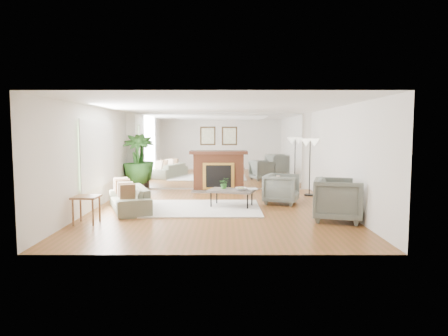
{
  "coord_description": "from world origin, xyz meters",
  "views": [
    {
      "loc": [
        0.18,
        -9.48,
        1.89
      ],
      "look_at": [
        0.17,
        0.6,
        0.97
      ],
      "focal_mm": 32.0,
      "sensor_mm": 36.0,
      "label": 1
    }
  ],
  "objects_px": {
    "sofa": "(129,199)",
    "side_table": "(86,200)",
    "coffee_table": "(232,191)",
    "armchair_back": "(282,189)",
    "armchair_front": "(338,199)",
    "fireplace": "(219,170)",
    "floor_lamp": "(310,147)",
    "potted_ficus": "(136,161)"
  },
  "relations": [
    {
      "from": "armchair_front",
      "to": "floor_lamp",
      "type": "relative_size",
      "value": 0.59
    },
    {
      "from": "coffee_table",
      "to": "sofa",
      "type": "height_order",
      "value": "sofa"
    },
    {
      "from": "coffee_table",
      "to": "fireplace",
      "type": "bearing_deg",
      "value": 97.22
    },
    {
      "from": "coffee_table",
      "to": "armchair_front",
      "type": "xyz_separation_m",
      "value": [
        2.23,
        -1.5,
        0.04
      ]
    },
    {
      "from": "sofa",
      "to": "side_table",
      "type": "xyz_separation_m",
      "value": [
        -0.55,
        -1.37,
        0.2
      ]
    },
    {
      "from": "coffee_table",
      "to": "side_table",
      "type": "distance_m",
      "value": 3.5
    },
    {
      "from": "floor_lamp",
      "to": "potted_ficus",
      "type": "bearing_deg",
      "value": 170.49
    },
    {
      "from": "side_table",
      "to": "floor_lamp",
      "type": "xyz_separation_m",
      "value": [
        5.35,
        3.62,
        0.96
      ]
    },
    {
      "from": "side_table",
      "to": "armchair_back",
      "type": "bearing_deg",
      "value": 28.01
    },
    {
      "from": "sofa",
      "to": "side_table",
      "type": "distance_m",
      "value": 1.49
    },
    {
      "from": "fireplace",
      "to": "sofa",
      "type": "xyz_separation_m",
      "value": [
        -2.1,
        -3.29,
        -0.38
      ]
    },
    {
      "from": "fireplace",
      "to": "floor_lamp",
      "type": "bearing_deg",
      "value": -21.19
    },
    {
      "from": "fireplace",
      "to": "armchair_front",
      "type": "bearing_deg",
      "value": -59.32
    },
    {
      "from": "armchair_back",
      "to": "floor_lamp",
      "type": "height_order",
      "value": "floor_lamp"
    },
    {
      "from": "sofa",
      "to": "floor_lamp",
      "type": "xyz_separation_m",
      "value": [
        4.8,
        2.25,
        1.15
      ]
    },
    {
      "from": "fireplace",
      "to": "sofa",
      "type": "bearing_deg",
      "value": -122.45
    },
    {
      "from": "sofa",
      "to": "fireplace",
      "type": "bearing_deg",
      "value": 126.54
    },
    {
      "from": "armchair_back",
      "to": "side_table",
      "type": "height_order",
      "value": "armchair_back"
    },
    {
      "from": "armchair_front",
      "to": "coffee_table",
      "type": "bearing_deg",
      "value": 72.17
    },
    {
      "from": "fireplace",
      "to": "floor_lamp",
      "type": "relative_size",
      "value": 1.22
    },
    {
      "from": "sofa",
      "to": "potted_ficus",
      "type": "distance_m",
      "value": 3.25
    },
    {
      "from": "armchair_back",
      "to": "armchair_front",
      "type": "bearing_deg",
      "value": -136.72
    },
    {
      "from": "fireplace",
      "to": "coffee_table",
      "type": "bearing_deg",
      "value": -82.78
    },
    {
      "from": "floor_lamp",
      "to": "coffee_table",
      "type": "bearing_deg",
      "value": -141.8
    },
    {
      "from": "sofa",
      "to": "side_table",
      "type": "bearing_deg",
      "value": -43.1
    },
    {
      "from": "sofa",
      "to": "side_table",
      "type": "relative_size",
      "value": 3.39
    },
    {
      "from": "armchair_front",
      "to": "sofa",
      "type": "bearing_deg",
      "value": 92.97
    },
    {
      "from": "armchair_front",
      "to": "potted_ficus",
      "type": "xyz_separation_m",
      "value": [
        -5.2,
        4.22,
        0.51
      ]
    },
    {
      "from": "armchair_back",
      "to": "armchair_front",
      "type": "distance_m",
      "value": 2.22
    },
    {
      "from": "side_table",
      "to": "potted_ficus",
      "type": "height_order",
      "value": "potted_ficus"
    },
    {
      "from": "potted_ficus",
      "to": "floor_lamp",
      "type": "height_order",
      "value": "potted_ficus"
    },
    {
      "from": "coffee_table",
      "to": "potted_ficus",
      "type": "bearing_deg",
      "value": 137.42
    },
    {
      "from": "side_table",
      "to": "floor_lamp",
      "type": "relative_size",
      "value": 0.34
    },
    {
      "from": "sofa",
      "to": "armchair_back",
      "type": "bearing_deg",
      "value": 82.95
    },
    {
      "from": "armchair_front",
      "to": "potted_ficus",
      "type": "distance_m",
      "value": 6.72
    },
    {
      "from": "armchair_back",
      "to": "side_table",
      "type": "distance_m",
      "value": 4.91
    },
    {
      "from": "armchair_front",
      "to": "floor_lamp",
      "type": "bearing_deg",
      "value": 14.29
    },
    {
      "from": "coffee_table",
      "to": "armchair_back",
      "type": "bearing_deg",
      "value": 21.81
    },
    {
      "from": "potted_ficus",
      "to": "floor_lamp",
      "type": "bearing_deg",
      "value": -9.51
    },
    {
      "from": "potted_ficus",
      "to": "armchair_front",
      "type": "bearing_deg",
      "value": -39.08
    },
    {
      "from": "fireplace",
      "to": "potted_ficus",
      "type": "bearing_deg",
      "value": -176.5
    },
    {
      "from": "armchair_back",
      "to": "potted_ficus",
      "type": "relative_size",
      "value": 0.48
    }
  ]
}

